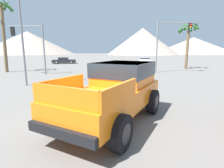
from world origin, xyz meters
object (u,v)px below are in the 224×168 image
Objects in this scene: orange_pickup_truck at (117,88)px; parked_car_dark at (64,60)px; traffic_light_main at (30,39)px; street_lamp_post at (20,10)px; palm_tree_short at (189,33)px; palm_tree_leaning at (0,17)px; parked_car_white at (144,61)px; traffic_light_crosswalk at (171,36)px.

orange_pickup_truck is 29.83m from parked_car_dark.
traffic_light_main is 6.76m from street_lamp_post.
traffic_light_main reaches higher than parked_car_dark.
street_lamp_post reaches higher than palm_tree_short.
palm_tree_leaning is at bearing -24.92° from parked_car_dark.
traffic_light_main is at bearing -163.59° from palm_tree_short.
traffic_light_main is at bearing -9.15° from parked_car_dark.
traffic_light_main is (-14.83, -14.97, 3.01)m from parked_car_white.
traffic_light_crosswalk is 0.65× the size of street_lamp_post.
traffic_light_main is 19.69m from palm_tree_short.
palm_tree_short is (19.68, -10.25, 4.21)m from parked_car_dark.
palm_tree_leaning is (-3.97, 1.96, 2.52)m from traffic_light_main.
street_lamp_post is at bearing -4.10° from parked_car_dark.
street_lamp_post is 1.39× the size of palm_tree_short.
palm_tree_leaning is (-12.62, 14.44, 5.00)m from orange_pickup_truck.
palm_tree_leaning is at bearing 32.69° from parked_car_white.
traffic_light_crosswalk reaches higher than parked_car_dark.
parked_car_dark is at bearing -5.05° from parked_car_white.
parked_car_white is at bearing 34.69° from palm_tree_leaning.
palm_tree_leaning reaches higher than parked_car_white.
parked_car_white is 11.06m from palm_tree_short.
street_lamp_post is at bearing 163.36° from orange_pickup_truck.
street_lamp_post reaches higher than parked_car_white.
parked_car_dark is 0.75× the size of palm_tree_short.
parked_car_dark is (-9.48, 28.28, -0.55)m from orange_pickup_truck.
palm_tree_short reaches higher than traffic_light_main.
palm_tree_leaning is at bearing 178.55° from traffic_light_crosswalk.
parked_car_white is 0.71× the size of palm_tree_short.
parked_car_white is at bearing 91.64° from traffic_light_crosswalk.
orange_pickup_truck is 1.06× the size of traffic_light_main.
traffic_light_crosswalk is 19.30m from palm_tree_leaning.
street_lamp_post reaches higher than orange_pickup_truck.
traffic_light_crosswalk reaches higher than parked_car_white.
parked_car_white is 0.87× the size of traffic_light_main.
palm_tree_short is at bearing 88.57° from orange_pickup_truck.
palm_tree_leaning is at bearing 159.24° from orange_pickup_truck.
palm_tree_leaning is at bearing 127.55° from street_lamp_post.
street_lamp_post is 10.28m from palm_tree_leaning.
traffic_light_main is 0.59× the size of street_lamp_post.
palm_tree_leaning is (-3.14, -13.84, 5.55)m from parked_car_dark.
palm_tree_short is at bearing 35.24° from street_lamp_post.
traffic_light_crosswalk reaches higher than traffic_light_main.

